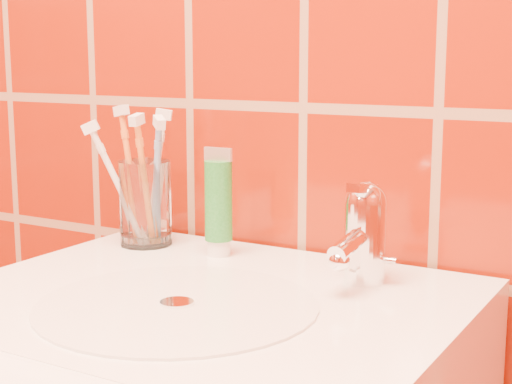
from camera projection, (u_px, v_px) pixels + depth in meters
The scene contains 8 objects.
glass_tumbler at pixel (145, 203), 1.08m from camera, with size 0.07×0.07×0.12m, color white.
toothpaste_tube at pixel (219, 205), 1.02m from camera, with size 0.04×0.04×0.14m.
faucet at pixel (364, 229), 0.90m from camera, with size 0.05×0.11×0.12m.
toothbrush_0 at pixel (131, 176), 1.08m from camera, with size 0.06×0.03×0.20m, color orange, non-canonical shape.
toothbrush_1 at pixel (156, 183), 1.06m from camera, with size 0.06×0.05×0.19m, color #779ED3, non-canonical shape.
toothbrush_2 at pixel (119, 186), 1.06m from camera, with size 0.08×0.07×0.18m, color silver, non-canonical shape.
toothbrush_3 at pixel (155, 177), 1.09m from camera, with size 0.05×0.04×0.19m, color white, non-canonical shape.
toothbrush_4 at pixel (145, 182), 1.06m from camera, with size 0.03×0.05×0.19m, color orange, non-canonical shape.
Camera 1 is at (0.47, 0.27, 1.11)m, focal length 55.00 mm.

